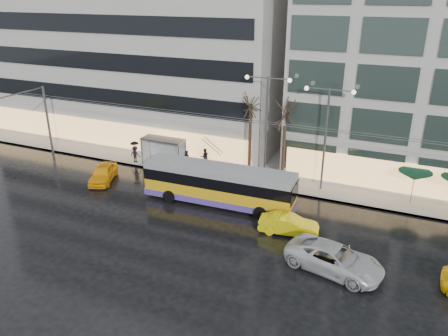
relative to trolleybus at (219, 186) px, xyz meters
The scene contains 18 objects.
ground 5.40m from the trolleybus, 91.58° to the right, with size 140.00×140.00×0.00m, color black.
sidewalk 9.12m from the trolleybus, 78.10° to the left, with size 80.00×10.00×0.15m, color gray.
kerb 4.52m from the trolleybus, 64.33° to the left, with size 80.00×0.10×0.15m, color slate.
building_left 23.33m from the trolleybus, 139.44° to the left, with size 34.00×14.00×22.00m, color #AFACA7.
trolleybus is the anchor object (origin of this frame).
catenary 3.98m from the trolleybus, 72.70° to the left, with size 42.24×5.12×7.00m.
bus_shelter 10.16m from the trolleybus, 147.17° to the left, with size 4.20×1.60×2.51m.
street_lamp_near 7.42m from the trolleybus, 71.70° to the left, with size 3.96×0.36×9.03m.
street_lamp_far 9.81m from the trolleybus, 39.31° to the left, with size 3.96×0.36×8.53m.
tree_a 8.07m from the trolleybus, 86.48° to the left, with size 3.20×3.20×8.40m.
tree_b 8.45m from the trolleybus, 60.83° to the left, with size 3.20×3.20×7.70m.
parasol_a 15.06m from the trolleybus, 22.76° to the left, with size 2.50×2.50×2.65m.
taxi_a 11.13m from the trolleybus, behind, with size 1.75×4.36×1.49m, color #FFB20D.
taxi_b 6.71m from the trolleybus, 19.64° to the right, with size 1.43×4.10×1.35m, color #FFEB0D.
sedan_silver 11.31m from the trolleybus, 28.27° to the right, with size 2.69×5.83×1.62m, color silver.
pedestrian_a 7.71m from the trolleybus, 136.78° to the left, with size 1.13×1.15×2.19m.
pedestrian_b 7.88m from the trolleybus, 124.00° to the left, with size 1.03×0.98×1.68m.
pedestrian_c 11.79m from the trolleybus, 157.33° to the left, with size 1.06×0.84×2.11m.
Camera 1 is at (12.81, -22.95, 15.73)m, focal length 35.00 mm.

